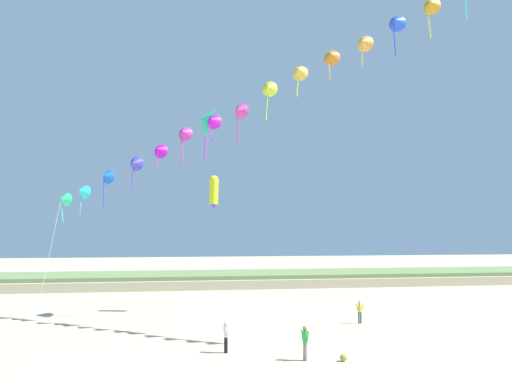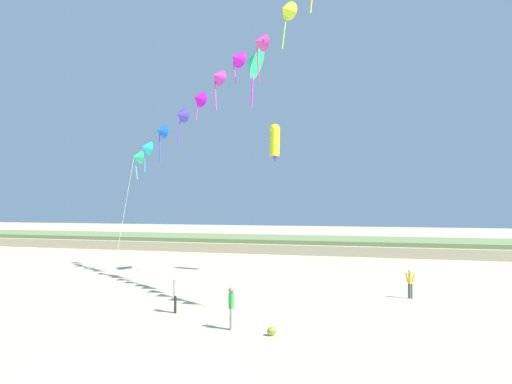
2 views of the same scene
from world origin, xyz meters
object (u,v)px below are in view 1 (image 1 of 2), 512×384
at_px(person_near_right, 360,310).
at_px(beach_ball, 343,358).
at_px(large_kite_mid_trail, 214,191).
at_px(large_kite_low_lead, 206,121).
at_px(person_mid_center, 305,341).
at_px(person_near_left, 226,335).

height_order(person_near_right, beach_ball, person_near_right).
bearing_deg(large_kite_mid_trail, large_kite_low_lead, -109.43).
height_order(person_near_right, large_kite_low_lead, large_kite_low_lead).
height_order(large_kite_low_lead, beach_ball, large_kite_low_lead).
height_order(person_mid_center, large_kite_mid_trail, large_kite_mid_trail).
distance_m(person_near_right, large_kite_low_lead, 18.54).
xyz_separation_m(large_kite_low_lead, large_kite_mid_trail, (0.90, 2.54, -5.31)).
xyz_separation_m(person_mid_center, large_kite_mid_trail, (-3.26, 17.30, 8.95)).
bearing_deg(person_near_right, person_near_left, -143.44).
distance_m(person_mid_center, large_kite_low_lead, 20.94).
xyz_separation_m(person_near_left, large_kite_mid_trail, (0.56, 14.88, 9.00)).
distance_m(person_near_left, person_mid_center, 4.52).
relative_size(large_kite_low_lead, beach_ball, 12.38).
height_order(person_near_right, large_kite_mid_trail, large_kite_mid_trail).
xyz_separation_m(large_kite_low_lead, beach_ball, (6.04, -15.21, -15.09)).
xyz_separation_m(person_near_right, large_kite_mid_trail, (-9.94, 7.09, 9.02)).
relative_size(person_near_left, large_kite_low_lead, 0.37).
distance_m(person_near_left, large_kite_low_lead, 18.90).
bearing_deg(large_kite_mid_trail, person_mid_center, -79.33).
bearing_deg(large_kite_mid_trail, person_near_left, -92.15).
height_order(person_near_left, person_near_right, person_near_left).
relative_size(person_near_left, person_mid_center, 0.95).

